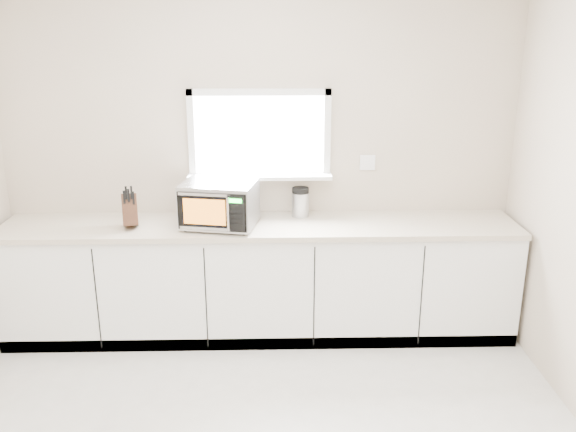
{
  "coord_description": "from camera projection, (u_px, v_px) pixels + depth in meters",
  "views": [
    {
      "loc": [
        0.1,
        -2.7,
        2.39
      ],
      "look_at": [
        0.21,
        1.55,
        1.02
      ],
      "focal_mm": 38.0,
      "sensor_mm": 36.0,
      "label": 1
    }
  ],
  "objects": [
    {
      "name": "microwave",
      "position": [
        219.0,
        204.0,
        4.51
      ],
      "size": [
        0.59,
        0.51,
        0.34
      ],
      "rotation": [
        0.0,
        0.0,
        -0.2
      ],
      "color": "black",
      "rests_on": "countertop"
    },
    {
      "name": "coffee_grinder",
      "position": [
        300.0,
        202.0,
        4.77
      ],
      "size": [
        0.15,
        0.15,
        0.24
      ],
      "rotation": [
        0.0,
        0.0,
        0.12
      ],
      "color": "#B6B8BE",
      "rests_on": "countertop"
    },
    {
      "name": "cabinets",
      "position": [
        261.0,
        281.0,
        4.78
      ],
      "size": [
        3.92,
        0.6,
        0.88
      ],
      "primitive_type": "cube",
      "color": "white",
      "rests_on": "ground"
    },
    {
      "name": "cutting_board",
      "position": [
        208.0,
        197.0,
        4.81
      ],
      "size": [
        0.28,
        0.07,
        0.28
      ],
      "primitive_type": "cylinder",
      "rotation": [
        1.4,
        0.0,
        0.0
      ],
      "color": "#9F633D",
      "rests_on": "countertop"
    },
    {
      "name": "countertop",
      "position": [
        260.0,
        226.0,
        4.63
      ],
      "size": [
        3.92,
        0.64,
        0.04
      ],
      "primitive_type": "cube",
      "color": "#BCB39B",
      "rests_on": "cabinets"
    },
    {
      "name": "knife_block",
      "position": [
        130.0,
        209.0,
        4.51
      ],
      "size": [
        0.15,
        0.24,
        0.33
      ],
      "rotation": [
        0.0,
        0.0,
        0.21
      ],
      "color": "#4E2E1B",
      "rests_on": "countertop"
    },
    {
      "name": "back_wall",
      "position": [
        260.0,
        158.0,
        4.78
      ],
      "size": [
        4.0,
        0.17,
        2.7
      ],
      "color": "#B09E8C",
      "rests_on": "ground"
    }
  ]
}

